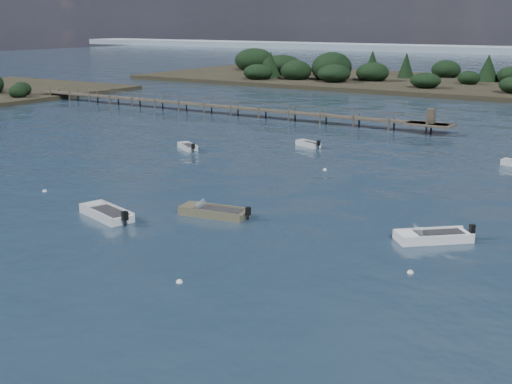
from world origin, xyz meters
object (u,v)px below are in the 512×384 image
Objects in this scene: tender_far_white at (308,145)px; dinghy_mid_white_b at (433,238)px; dinghy_mid_white_a at (214,213)px; tender_far_grey at (188,148)px; dinghy_mid_grey at (106,215)px; jetty at (234,108)px.

tender_far_white is 0.72× the size of dinghy_mid_white_b.
tender_far_white is at bearing 103.74° from dinghy_mid_white_a.
dinghy_mid_white_b is (28.02, -13.42, 0.01)m from tender_far_grey.
dinghy_mid_grey is (9.41, -20.02, 0.02)m from tender_far_grey.
dinghy_mid_white_a reaches higher than tender_far_white.
tender_far_grey is at bearing 115.17° from dinghy_mid_grey.
tender_far_white is 11.72m from tender_far_grey.
dinghy_mid_grey is 0.07× the size of jetty.
jetty is at bearing 122.67° from dinghy_mid_white_a.
tender_far_grey is 21.92m from dinghy_mid_white_a.
dinghy_mid_white_a is 13.44m from dinghy_mid_white_b.
dinghy_mid_grey is 19.75m from dinghy_mid_white_b.
dinghy_mid_white_b is (18.61, 6.60, -0.01)m from dinghy_mid_grey.
jetty reaches higher than tender_far_grey.
tender_far_white is 22.60m from jetty.
dinghy_mid_white_b is 0.06× the size of jetty.
tender_far_white is 0.65× the size of dinghy_mid_grey.
dinghy_mid_grey is at bearing -160.46° from dinghy_mid_white_b.
jetty is at bearing 137.05° from dinghy_mid_white_b.
jetty is (-36.95, 34.39, 0.84)m from dinghy_mid_white_b.
dinghy_mid_grey is 6.70m from dinghy_mid_white_a.
jetty is (-18.04, 13.60, 0.84)m from tender_far_white.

